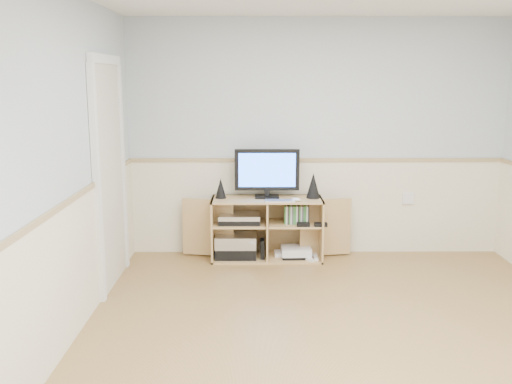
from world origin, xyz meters
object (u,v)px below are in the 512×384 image
at_px(media_cabinet, 267,227).
at_px(game_consoles, 295,252).
at_px(monitor, 267,171).
at_px(keyboard, 280,201).

relative_size(media_cabinet, game_consoles, 4.00).
distance_m(monitor, keyboard, 0.35).
bearing_deg(media_cabinet, monitor, -90.00).
distance_m(media_cabinet, keyboard, 0.40).
bearing_deg(keyboard, game_consoles, 37.24).
bearing_deg(game_consoles, keyboard, -142.90).
distance_m(keyboard, game_consoles, 0.62).
bearing_deg(monitor, game_consoles, -11.54).
bearing_deg(keyboard, monitor, 124.58).
bearing_deg(monitor, keyboard, -55.56).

